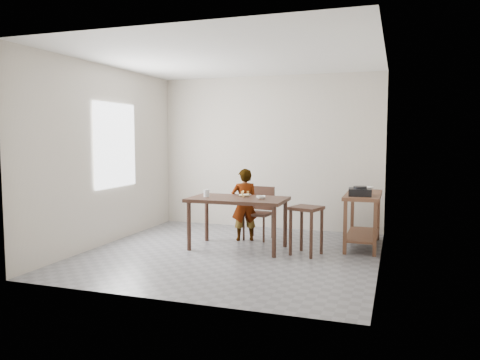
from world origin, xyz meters
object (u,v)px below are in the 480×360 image
(prep_counter, at_px, (363,220))
(stool, at_px, (306,231))
(child, at_px, (244,205))
(dining_chair, at_px, (258,213))
(dining_table, at_px, (238,223))

(prep_counter, height_order, stool, prep_counter)
(prep_counter, xyz_separation_m, child, (-1.80, -0.15, 0.17))
(child, relative_size, stool, 1.69)
(prep_counter, xyz_separation_m, dining_chair, (-1.62, 0.00, 0.02))
(dining_table, distance_m, dining_chair, 0.71)
(child, distance_m, stool, 1.26)
(dining_table, bearing_deg, dining_chair, 81.66)
(dining_table, xyz_separation_m, stool, (1.01, -0.04, -0.04))
(child, height_order, stool, child)
(dining_table, xyz_separation_m, dining_chair, (0.10, 0.70, 0.04))
(prep_counter, height_order, child, child)
(child, bearing_deg, stool, 126.78)
(stool, bearing_deg, dining_table, 177.86)
(dining_table, xyz_separation_m, child, (-0.08, 0.55, 0.19))
(child, bearing_deg, dining_table, 73.32)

